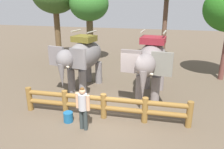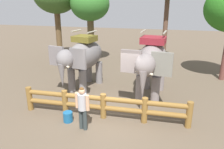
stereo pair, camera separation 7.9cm
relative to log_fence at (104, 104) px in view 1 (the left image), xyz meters
The scene contains 7 objects.
ground_plane 0.61m from the log_fence, 90.00° to the left, with size 60.00×60.00×0.00m, color brown.
log_fence is the anchor object (origin of this frame).
elephant_near_left 3.59m from the log_fence, 124.51° to the left, with size 2.25×3.71×3.12m.
elephant_center 3.24m from the log_fence, 56.58° to the left, with size 2.16×3.82×3.25m.
tourist_woman_in_black 1.17m from the log_fence, 116.68° to the right, with size 0.58×0.40×1.68m.
tree_far_right 9.25m from the log_fence, 112.40° to the left, with size 2.81×2.81×5.54m.
feed_bucket 1.48m from the log_fence, 153.73° to the right, with size 0.38×0.38×0.41m.
Camera 1 is at (2.22, -7.79, 4.59)m, focal length 35.18 mm.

